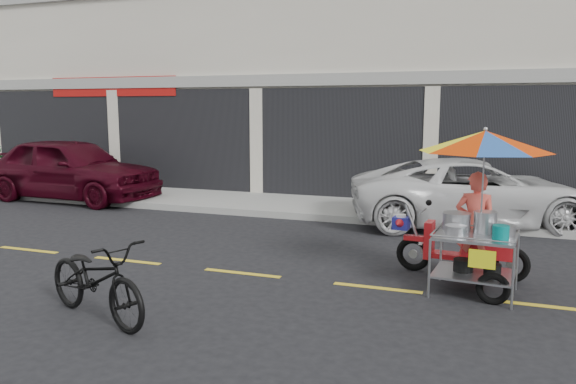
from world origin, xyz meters
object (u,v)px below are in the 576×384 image
(white_pickup, at_px, (473,192))
(food_vendor_rig, at_px, (478,188))
(near_bicycle, at_px, (96,279))
(maroon_sedan, at_px, (70,169))

(white_pickup, distance_m, food_vendor_rig, 4.25)
(near_bicycle, bearing_deg, maroon_sedan, 62.83)
(near_bicycle, bearing_deg, white_pickup, -8.85)
(white_pickup, xyz_separation_m, food_vendor_rig, (0.16, -4.20, 0.67))
(white_pickup, relative_size, food_vendor_rig, 2.28)
(maroon_sedan, distance_m, food_vendor_rig, 10.91)
(white_pickup, distance_m, near_bicycle, 7.92)
(maroon_sedan, xyz_separation_m, food_vendor_rig, (10.15, -3.98, 0.53))
(food_vendor_rig, bearing_deg, maroon_sedan, 163.93)
(maroon_sedan, distance_m, near_bicycle, 9.08)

